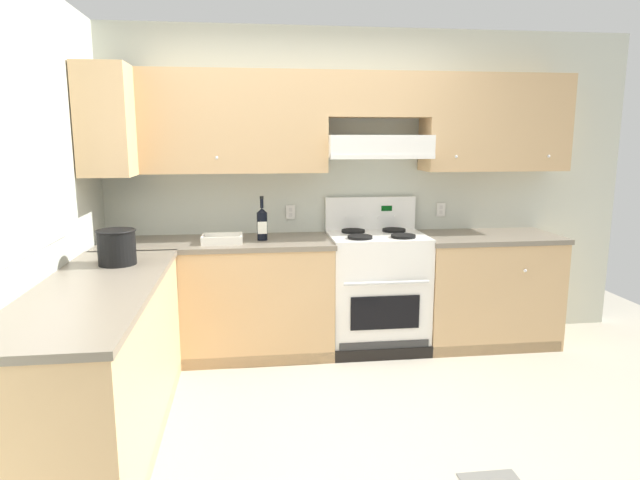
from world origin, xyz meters
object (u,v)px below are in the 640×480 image
Objects in this scene: bowl at (222,240)px; bucket at (117,246)px; stove at (376,290)px; wine_bottle at (262,223)px.

bowl is 1.24× the size of bucket.
bucket reaches higher than bowl.
stove is 1.07m from wine_bottle.
bucket is (-0.61, -0.64, 0.09)m from bowl.
bowl is at bearing 46.50° from bucket.
stove is at bearing 1.00° from wine_bottle.
bowl is 0.89m from bucket.
bowl is at bearing -165.22° from wine_bottle.
bowl is (-0.30, -0.08, -0.11)m from wine_bottle.
wine_bottle is at bearing -179.00° from stove.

